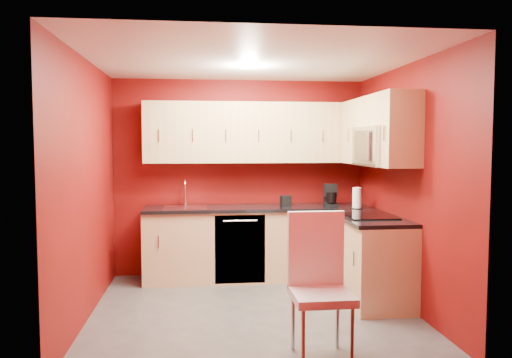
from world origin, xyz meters
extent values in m
plane|color=#55534F|center=(0.00, 0.00, 0.00)|extent=(3.20, 3.20, 0.00)
plane|color=white|center=(0.00, 0.00, 2.50)|extent=(3.20, 3.20, 0.00)
plane|color=maroon|center=(0.00, 1.50, 1.25)|extent=(3.20, 0.00, 3.20)
plane|color=maroon|center=(0.00, -1.50, 1.25)|extent=(3.20, 0.00, 3.20)
plane|color=maroon|center=(-1.60, 0.00, 1.25)|extent=(0.00, 3.00, 3.00)
plane|color=maroon|center=(1.60, 0.00, 1.25)|extent=(0.00, 3.00, 3.00)
cube|color=tan|center=(0.20, 1.20, 0.43)|extent=(2.80, 0.60, 0.87)
cube|color=tan|center=(1.30, 0.25, 0.43)|extent=(0.60, 1.30, 0.87)
cube|color=black|center=(0.20, 1.19, 0.89)|extent=(2.80, 0.63, 0.04)
cube|color=black|center=(1.29, 0.23, 0.89)|extent=(0.63, 1.27, 0.04)
cube|color=#D3B977|center=(0.20, 1.32, 1.83)|extent=(2.80, 0.35, 0.75)
cube|color=#D3B977|center=(1.43, 0.86, 1.83)|extent=(0.35, 0.57, 0.75)
cube|color=#D3B977|center=(1.43, -0.29, 1.83)|extent=(0.35, 0.22, 0.75)
cube|color=#D3B977|center=(1.43, 0.20, 2.04)|extent=(0.35, 0.76, 0.33)
cube|color=silver|center=(1.40, 0.20, 1.66)|extent=(0.40, 0.76, 0.42)
cube|color=black|center=(1.21, 0.20, 1.66)|extent=(0.02, 0.62, 0.33)
cylinder|color=silver|center=(1.19, -0.03, 1.66)|extent=(0.02, 0.02, 0.29)
cube|color=black|center=(1.28, 0.20, 0.92)|extent=(0.50, 0.55, 0.01)
cube|color=silver|center=(-0.70, 1.18, 0.91)|extent=(0.52, 0.42, 0.02)
cylinder|color=silver|center=(-0.70, 1.38, 1.04)|extent=(0.02, 0.02, 0.26)
torus|color=silver|center=(-0.70, 1.31, 1.17)|extent=(0.02, 0.16, 0.16)
cylinder|color=silver|center=(-0.70, 1.24, 1.11)|extent=(0.02, 0.02, 0.12)
cube|color=black|center=(-0.05, 0.91, 0.43)|extent=(0.60, 0.02, 0.82)
cylinder|color=white|center=(0.00, 0.30, 2.48)|extent=(0.20, 0.20, 0.01)
camera|label=1|loc=(-0.52, -4.92, 1.68)|focal=35.00mm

